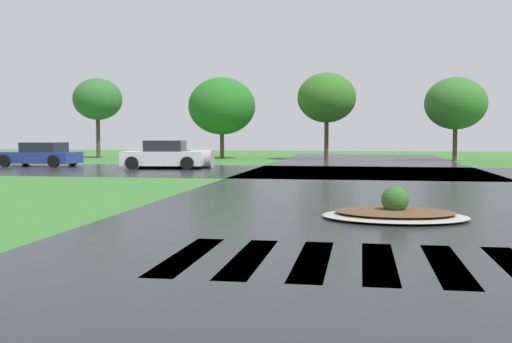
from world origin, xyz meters
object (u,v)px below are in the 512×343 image
Objects in this scene: car_dark_suv at (40,155)px; median_island at (395,213)px; car_silver_hatch at (164,156)px; drainage_pipe_stack at (177,159)px.

median_island is at bearing 139.25° from car_dark_suv.
car_silver_hatch is at bearing 121.90° from median_island.
car_silver_hatch is at bearing 175.11° from car_dark_suv.
car_silver_hatch is 0.95m from drainage_pipe_stack.
car_dark_suv is at bearing 177.01° from drainage_pipe_stack.
car_silver_hatch is 1.13× the size of drainage_pipe_stack.
drainage_pipe_stack reaches higher than median_island.
median_island is at bearing -60.43° from drainage_pipe_stack.
median_island is 0.67× the size of car_dark_suv.
median_island is 19.65m from car_silver_hatch.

